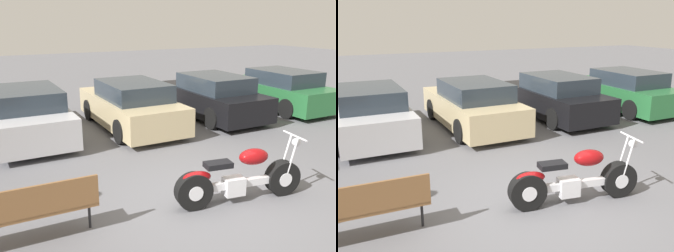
{
  "view_description": "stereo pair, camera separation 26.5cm",
  "coord_description": "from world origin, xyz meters",
  "views": [
    {
      "loc": [
        -3.32,
        -4.77,
        2.94
      ],
      "look_at": [
        0.13,
        1.71,
        0.85
      ],
      "focal_mm": 40.0,
      "sensor_mm": 36.0,
      "label": 1
    },
    {
      "loc": [
        -3.08,
        -4.89,
        2.94
      ],
      "look_at": [
        0.13,
        1.71,
        0.85
      ],
      "focal_mm": 40.0,
      "sensor_mm": 36.0,
      "label": 2
    }
  ],
  "objects": [
    {
      "name": "ground_plane",
      "position": [
        0.0,
        0.0,
        0.0
      ],
      "size": [
        60.0,
        60.0,
        0.0
      ],
      "primitive_type": "plane",
      "color": "slate"
    },
    {
      "name": "motorcycle",
      "position": [
        0.39,
        -0.27,
        0.41
      ],
      "size": [
        2.27,
        0.81,
        1.06
      ],
      "color": "black",
      "rests_on": "ground_plane"
    },
    {
      "name": "parked_car_silver",
      "position": [
        -2.15,
        5.07,
        0.62
      ],
      "size": [
        1.78,
        4.2,
        1.33
      ],
      "color": "#BCBCC1",
      "rests_on": "ground_plane"
    },
    {
      "name": "parked_car_champagne",
      "position": [
        0.55,
        4.74,
        0.62
      ],
      "size": [
        1.78,
        4.2,
        1.33
      ],
      "color": "#C6B284",
      "rests_on": "ground_plane"
    },
    {
      "name": "parked_car_black",
      "position": [
        3.25,
        4.74,
        0.62
      ],
      "size": [
        1.78,
        4.2,
        1.33
      ],
      "color": "black",
      "rests_on": "ground_plane"
    },
    {
      "name": "parked_car_green",
      "position": [
        5.96,
        4.63,
        0.62
      ],
      "size": [
        1.78,
        4.2,
        1.33
      ],
      "color": "#286B38",
      "rests_on": "ground_plane"
    },
    {
      "name": "park_bench",
      "position": [
        -2.84,
        0.01,
        0.55
      ],
      "size": [
        1.81,
        0.44,
        0.89
      ],
      "color": "brown",
      "rests_on": "ground_plane"
    }
  ]
}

